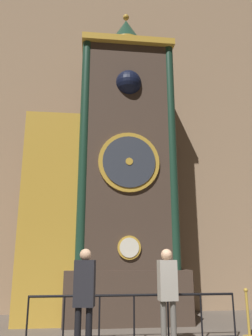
% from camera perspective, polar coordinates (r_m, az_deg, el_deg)
% --- Properties ---
extents(cathedral_back_wall, '(24.00, 0.32, 13.63)m').
position_cam_1_polar(cathedral_back_wall, '(11.83, 0.70, 10.90)').
color(cathedral_back_wall, '#997A5B').
rests_on(cathedral_back_wall, ground_plane).
extents(clock_tower, '(4.41, 1.82, 9.34)m').
position_cam_1_polar(clock_tower, '(9.36, -2.81, -1.71)').
color(clock_tower, '#423328').
rests_on(clock_tower, ground_plane).
extents(railing_fence, '(4.23, 0.05, 0.91)m').
position_cam_1_polar(railing_fence, '(7.22, 1.42, -24.20)').
color(railing_fence, black).
rests_on(railing_fence, ground_plane).
extents(visitor_near, '(0.37, 0.27, 1.79)m').
position_cam_1_polar(visitor_near, '(5.89, -7.27, -20.73)').
color(visitor_near, black).
rests_on(visitor_near, ground_plane).
extents(visitor_far, '(0.36, 0.25, 1.79)m').
position_cam_1_polar(visitor_far, '(6.60, 7.26, -19.95)').
color(visitor_far, '#58554F').
rests_on(visitor_far, ground_plane).
extents(stanchion_post, '(0.28, 0.28, 0.98)m').
position_cam_1_polar(stanchion_post, '(8.04, 20.55, -23.76)').
color(stanchion_post, '#B28E33').
rests_on(stanchion_post, ground_plane).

